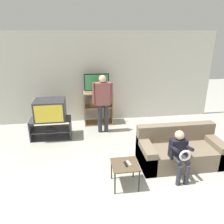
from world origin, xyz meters
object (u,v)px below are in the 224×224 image
Objects in this scene: snack_table at (125,167)px; remote_control_black at (126,164)px; television_main at (50,110)px; media_shelf at (98,108)px; person_seated_child at (180,152)px; person_standing_adult at (103,99)px; remote_control_white at (129,163)px; couch at (179,151)px; television_flat at (97,83)px; tv_stand at (51,128)px.

remote_control_black is (0.01, -0.02, 0.06)m from snack_table.
snack_table is (1.47, -2.09, -0.38)m from television_main.
remote_control_black is (0.24, -2.87, -0.05)m from media_shelf.
person_seated_child reaches higher than remote_control_black.
remote_control_white is at bearing -84.36° from person_standing_adult.
media_shelf is at bearing 82.17° from remote_control_white.
media_shelf is 2.74m from couch.
person_standing_adult is 2.48m from person_seated_child.
person_standing_adult reaches higher than television_main.
snack_table is at bearing -84.81° from television_flat.
person_seated_child is at bearing -116.72° from couch.
person_seated_child is at bearing -38.66° from television_main.
media_shelf is at bearing 97.25° from person_standing_adult.
couch is (1.19, 0.56, -0.18)m from remote_control_white.
person_standing_adult reaches higher than television_flat.
television_main reaches higher than media_shelf.
television_flat is 4.81× the size of remote_control_black.
remote_control_black is 0.09× the size of person_standing_adult.
couch is 1.82× the size of person_seated_child.
television_flat is 0.41× the size of couch.
media_shelf reaches higher than remote_control_white.
remote_control_white is (1.57, -2.09, 0.19)m from tv_stand.
television_main reaches higher than couch.
media_shelf is at bearing 88.88° from remote_control_black.
person_seated_child is (-0.24, -0.47, 0.28)m from couch.
couch reaches higher than remote_control_black.
person_seated_child is (1.02, 0.09, 0.16)m from snack_table.
media_shelf is 0.62× the size of person_standing_adult.
tv_stand reaches higher than remote_control_white.
snack_table is at bearing 114.03° from remote_control_black.
television_flat is 2.96m from remote_control_white.
person_standing_adult reaches higher than remote_control_black.
tv_stand is 1.74m from television_flat.
television_main is at bearing -148.46° from media_shelf.
television_flat is 2.90m from couch.
person_seated_child is at bearing -61.35° from person_standing_adult.
television_flat is 0.67m from person_standing_adult.
tv_stand is 1.45× the size of television_flat.
couch is (1.52, -2.28, -0.95)m from television_flat.
tv_stand is 1.50m from media_shelf.
tv_stand is 3.23m from person_seated_child.
tv_stand is 2.60m from remote_control_black.
television_flat is 2.97m from remote_control_black.
snack_table is 0.09m from remote_control_white.
couch is (1.49, -2.29, -0.23)m from media_shelf.
snack_table is at bearing -85.40° from media_shelf.
television_main is at bearing -9.06° from tv_stand.
television_main is 5.08× the size of remote_control_black.
television_main is 5.08× the size of remote_control_white.
tv_stand is 7.00× the size of remote_control_white.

